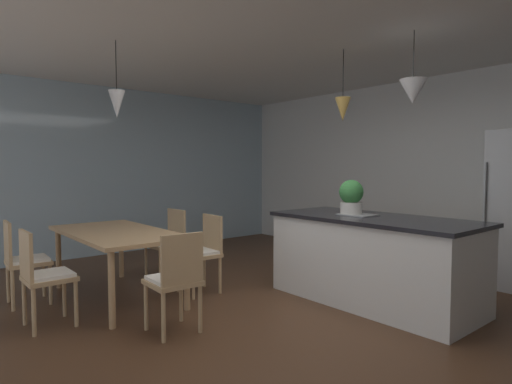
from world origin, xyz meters
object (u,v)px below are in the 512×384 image
at_px(dining_table, 117,237).
at_px(chair_far_left, 168,241).
at_px(potted_plant_on_island, 351,197).
at_px(chair_far_right, 203,251).
at_px(chair_near_right, 43,274).
at_px(chair_kitchen_end, 175,278).
at_px(chair_near_left, 23,259).
at_px(kitchen_island, 373,258).

relative_size(dining_table, chair_far_left, 2.07).
height_order(chair_far_left, potted_plant_on_island, potted_plant_on_island).
xyz_separation_m(chair_far_right, chair_near_right, (-0.00, -1.66, 0.00)).
height_order(chair_far_right, chair_kitchen_end, same).
xyz_separation_m(chair_near_right, potted_plant_on_island, (1.16, 2.83, 0.62)).
bearing_deg(chair_near_left, chair_far_right, 63.82).
bearing_deg(potted_plant_on_island, dining_table, -128.04).
relative_size(chair_near_left, kitchen_island, 0.41).
bearing_deg(dining_table, chair_far_right, 63.84).
relative_size(chair_far_right, potted_plant_on_island, 2.31).
bearing_deg(dining_table, chair_kitchen_end, -0.07).
distance_m(chair_far_left, kitchen_island, 2.54).
bearing_deg(chair_kitchen_end, chair_near_left, -153.77).
height_order(chair_far_left, chair_kitchen_end, same).
bearing_deg(chair_near_right, chair_kitchen_end, 43.71).
relative_size(dining_table, chair_kitchen_end, 2.07).
bearing_deg(kitchen_island, dining_table, -132.80).
bearing_deg(chair_kitchen_end, chair_far_left, 153.70).
height_order(dining_table, chair_kitchen_end, chair_kitchen_end).
height_order(chair_far_left, kitchen_island, kitchen_island).
height_order(chair_kitchen_end, chair_near_right, same).
xyz_separation_m(dining_table, kitchen_island, (1.85, 2.00, -0.20)).
height_order(chair_kitchen_end, potted_plant_on_island, potted_plant_on_island).
height_order(chair_near_left, kitchen_island, kitchen_island).
bearing_deg(dining_table, kitchen_island, 47.20).
bearing_deg(chair_far_right, chair_near_left, -116.18).
distance_m(chair_near_left, chair_far_left, 1.66).
distance_m(chair_near_right, kitchen_island, 3.17).
xyz_separation_m(dining_table, chair_far_right, (0.41, 0.83, -0.19)).
relative_size(chair_near_left, chair_kitchen_end, 1.00).
bearing_deg(kitchen_island, chair_near_left, -128.62).
bearing_deg(kitchen_island, potted_plant_on_island, 180.00).
height_order(chair_near_right, kitchen_island, kitchen_island).
xyz_separation_m(chair_far_right, chair_far_left, (-0.81, -0.00, 0.00)).
height_order(chair_kitchen_end, kitchen_island, kitchen_island).
bearing_deg(potted_plant_on_island, chair_near_right, -112.28).
bearing_deg(chair_near_right, chair_near_left, 180.00).
distance_m(chair_far_right, kitchen_island, 1.86).
distance_m(chair_near_left, potted_plant_on_island, 3.50).
height_order(chair_near_right, potted_plant_on_island, potted_plant_on_island).
relative_size(dining_table, potted_plant_on_island, 4.77).
height_order(chair_near_left, potted_plant_on_island, potted_plant_on_island).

